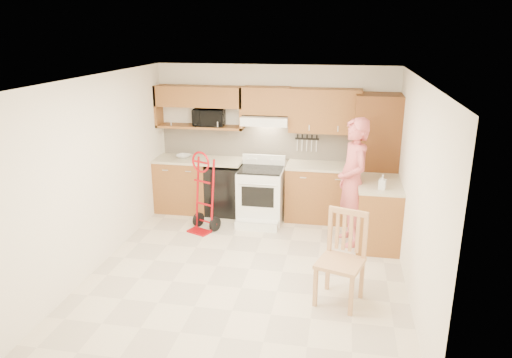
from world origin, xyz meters
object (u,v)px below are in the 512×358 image
(microwave, at_px, (209,117))
(hand_truck, at_px, (202,196))
(range, at_px, (260,191))
(dining_chair, at_px, (340,260))
(person, at_px, (353,182))

(microwave, distance_m, hand_truck, 1.44)
(microwave, bearing_deg, hand_truck, -86.67)
(range, relative_size, dining_chair, 0.98)
(microwave, relative_size, hand_truck, 0.45)
(microwave, bearing_deg, person, -26.52)
(person, relative_size, hand_truck, 1.62)
(dining_chair, bearing_deg, microwave, 147.54)
(person, distance_m, hand_truck, 2.30)
(range, height_order, hand_truck, hand_truck)
(person, bearing_deg, microwave, -130.54)
(microwave, xyz_separation_m, person, (2.40, -0.99, -0.69))
(microwave, xyz_separation_m, dining_chair, (2.27, -2.68, -1.09))
(hand_truck, relative_size, dining_chair, 1.07)
(microwave, height_order, dining_chair, microwave)
(hand_truck, bearing_deg, person, 22.70)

